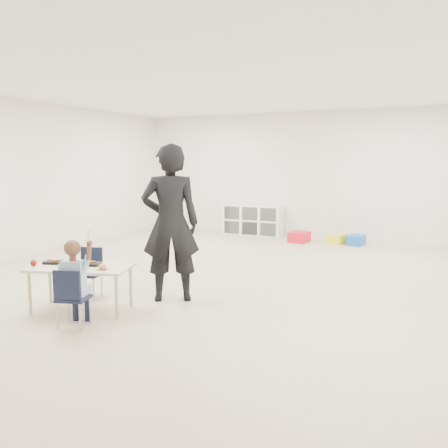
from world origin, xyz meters
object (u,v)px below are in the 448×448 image
at_px(table, 82,288).
at_px(cubby_shelf, 253,220).
at_px(chair_near, 73,297).
at_px(child, 73,280).
at_px(adult, 170,223).

relative_size(table, cubby_shelf, 0.90).
bearing_deg(chair_near, cubby_shelf, 78.51).
bearing_deg(child, table, 106.54).
bearing_deg(child, cubby_shelf, 78.51).
distance_m(table, adult, 1.28).
relative_size(table, child, 1.27).
xyz_separation_m(table, adult, (0.70, 0.81, 0.70)).
height_order(table, cubby_shelf, cubby_shelf).
xyz_separation_m(cubby_shelf, adult, (1.03, -5.27, 0.61)).
height_order(table, child, child).
height_order(table, adult, adult).
bearing_deg(table, child, -73.46).
bearing_deg(table, cubby_shelf, 76.18).
relative_size(child, adult, 0.51).
xyz_separation_m(chair_near, cubby_shelf, (-0.62, 6.52, 0.04)).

